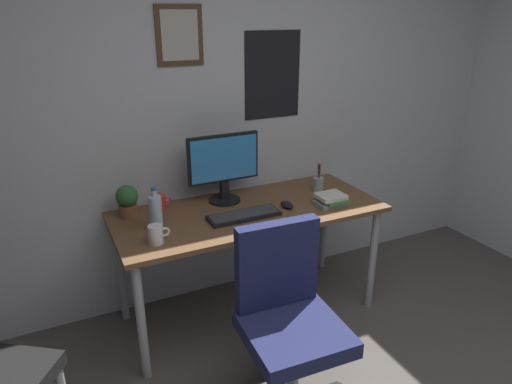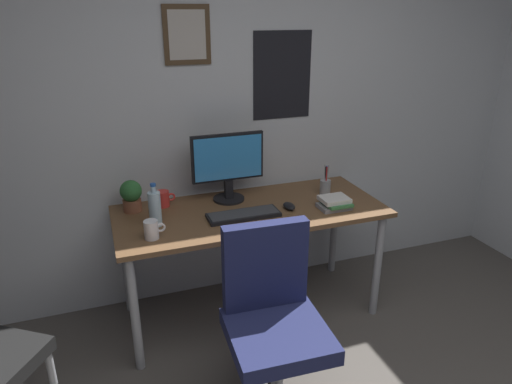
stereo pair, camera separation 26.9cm
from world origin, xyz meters
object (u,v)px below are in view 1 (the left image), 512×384
(coffee_mug_far, at_px, (156,235))
(monitor, at_px, (224,165))
(office_chair, at_px, (287,312))
(water_bottle, at_px, (156,212))
(coffee_mug_near, at_px, (159,203))
(book_stack_left, at_px, (331,200))
(computer_mouse, at_px, (287,205))
(keyboard, at_px, (244,215))
(pen_cup, at_px, (318,183))
(potted_plant, at_px, (127,200))

(coffee_mug_far, bearing_deg, monitor, 35.43)
(office_chair, relative_size, water_bottle, 3.76)
(coffee_mug_near, relative_size, book_stack_left, 0.64)
(monitor, relative_size, computer_mouse, 4.18)
(monitor, distance_m, coffee_mug_near, 0.45)
(keyboard, bearing_deg, pen_cup, 15.14)
(office_chair, height_order, coffee_mug_near, office_chair)
(coffee_mug_far, bearing_deg, pen_cup, 12.96)
(book_stack_left, bearing_deg, pen_cup, 76.46)
(keyboard, relative_size, coffee_mug_far, 3.75)
(water_bottle, relative_size, book_stack_left, 1.34)
(office_chair, distance_m, book_stack_left, 0.90)
(book_stack_left, bearing_deg, computer_mouse, 162.79)
(coffee_mug_far, bearing_deg, water_bottle, 74.50)
(water_bottle, bearing_deg, coffee_mug_far, -105.50)
(potted_plant, height_order, book_stack_left, potted_plant)
(office_chair, distance_m, keyboard, 0.70)
(office_chair, xyz_separation_m, potted_plant, (-0.54, 0.96, 0.32))
(coffee_mug_near, bearing_deg, keyboard, -37.09)
(coffee_mug_near, height_order, pen_cup, pen_cup)
(computer_mouse, xyz_separation_m, coffee_mug_far, (-0.85, -0.12, 0.03))
(monitor, bearing_deg, book_stack_left, -31.19)
(monitor, height_order, book_stack_left, monitor)
(office_chair, relative_size, coffee_mug_near, 7.94)
(water_bottle, relative_size, pen_cup, 1.26)
(office_chair, bearing_deg, potted_plant, 119.21)
(computer_mouse, relative_size, pen_cup, 0.55)
(coffee_mug_far, height_order, book_stack_left, coffee_mug_far)
(keyboard, distance_m, water_bottle, 0.51)
(computer_mouse, relative_size, water_bottle, 0.44)
(keyboard, height_order, pen_cup, pen_cup)
(coffee_mug_near, bearing_deg, monitor, -4.82)
(keyboard, xyz_separation_m, water_bottle, (-0.50, 0.06, 0.09))
(pen_cup, bearing_deg, water_bottle, -174.24)
(office_chair, relative_size, book_stack_left, 5.06)
(coffee_mug_far, relative_size, book_stack_left, 0.61)
(keyboard, distance_m, potted_plant, 0.69)
(monitor, height_order, water_bottle, monitor)
(computer_mouse, bearing_deg, book_stack_left, -17.21)
(computer_mouse, height_order, water_bottle, water_bottle)
(keyboard, xyz_separation_m, pen_cup, (0.62, 0.17, 0.04))
(office_chair, relative_size, keyboard, 2.21)
(keyboard, xyz_separation_m, coffee_mug_near, (-0.42, 0.32, 0.04))
(computer_mouse, bearing_deg, coffee_mug_far, -172.11)
(potted_plant, bearing_deg, pen_cup, -6.42)
(monitor, xyz_separation_m, keyboard, (0.01, -0.28, -0.23))
(computer_mouse, distance_m, coffee_mug_far, 0.85)
(coffee_mug_far, distance_m, pen_cup, 1.20)
(keyboard, height_order, book_stack_left, book_stack_left)
(monitor, bearing_deg, coffee_mug_near, 175.18)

